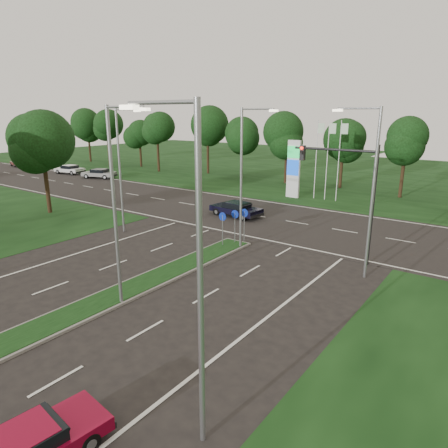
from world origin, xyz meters
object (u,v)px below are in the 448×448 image
Objects in this scene: far_car_d at (17,163)px; far_car_b at (70,169)px; navy_sedan at (236,209)px; far_car_a at (99,173)px; red_sedan at (27,447)px.

far_car_b is at bearing -75.46° from far_car_d.
navy_sedan is 1.00× the size of far_car_b.
far_car_b is (-34.12, 6.19, 0.02)m from navy_sedan.
far_car_a is (-27.15, 6.19, 0.01)m from navy_sedan.
red_sedan is 66.71m from far_car_d.
red_sedan is 48.12m from far_car_a.
far_car_d is (-15.08, -0.01, -0.12)m from far_car_b.
red_sedan is 53.71m from far_car_b.
far_car_b is at bearing 152.38° from red_sedan.
far_car_a is (-37.39, 30.29, 0.11)m from red_sedan.
navy_sedan is at bearing -109.10° from far_car_b.
far_car_b is at bearing 84.92° from navy_sedan.
far_car_a is at bearing 147.69° from red_sedan.
far_car_b reaches higher than far_car_a.
navy_sedan is at bearing -82.66° from far_car_d.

